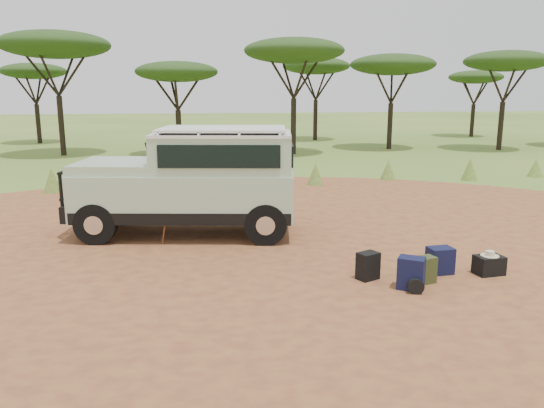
{
  "coord_description": "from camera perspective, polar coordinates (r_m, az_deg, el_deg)",
  "views": [
    {
      "loc": [
        -1.38,
        -9.97,
        3.35
      ],
      "look_at": [
        0.26,
        0.8,
        1.0
      ],
      "focal_mm": 35.0,
      "sensor_mm": 36.0,
      "label": 1
    }
  ],
  "objects": [
    {
      "name": "backpack_navy",
      "position": [
        9.41,
        14.73,
        -7.24
      ],
      "size": [
        0.53,
        0.5,
        0.57
      ],
      "primitive_type": "cube",
      "rotation": [
        0.0,
        0.0,
        -0.57
      ],
      "color": "#101334",
      "rests_on": "ground"
    },
    {
      "name": "acacia_treeline",
      "position": [
        29.89,
        -4.72,
        15.04
      ],
      "size": [
        46.7,
        13.2,
        6.26
      ],
      "color": "black",
      "rests_on": "ground"
    },
    {
      "name": "duffel_navy",
      "position": [
        10.36,
        17.62,
        -5.82
      ],
      "size": [
        0.47,
        0.36,
        0.5
      ],
      "primitive_type": "cube",
      "rotation": [
        0.0,
        0.0,
        0.07
      ],
      "color": "#101334",
      "rests_on": "ground"
    },
    {
      "name": "safari_vehicle",
      "position": [
        12.51,
        -8.44,
        2.2
      ],
      "size": [
        5.41,
        2.83,
        2.51
      ],
      "rotation": [
        0.0,
        0.0,
        -0.16
      ],
      "color": "#A5BEA2",
      "rests_on": "ground"
    },
    {
      "name": "safari_hat",
      "position": [
        10.58,
        22.4,
        -5.02
      ],
      "size": [
        0.33,
        0.33,
        0.1
      ],
      "color": "beige",
      "rests_on": "hard_case"
    },
    {
      "name": "ground",
      "position": [
        10.6,
        -0.76,
        -6.24
      ],
      "size": [
        140.0,
        140.0,
        0.0
      ],
      "primitive_type": "plane",
      "color": "#4B7228",
      "rests_on": "ground"
    },
    {
      "name": "stuff_sack",
      "position": [
        9.35,
        15.12,
        -8.38
      ],
      "size": [
        0.32,
        0.32,
        0.27
      ],
      "primitive_type": "cylinder",
      "rotation": [
        1.57,
        0.0,
        -0.21
      ],
      "color": "black",
      "rests_on": "ground"
    },
    {
      "name": "grass_fringe",
      "position": [
        18.93,
        -4.04,
        3.18
      ],
      "size": [
        36.6,
        1.6,
        0.9
      ],
      "color": "#4B7228",
      "rests_on": "ground"
    },
    {
      "name": "hard_case",
      "position": [
        10.64,
        22.3,
        -6.11
      ],
      "size": [
        0.54,
        0.41,
        0.36
      ],
      "primitive_type": "cube",
      "rotation": [
        0.0,
        0.0,
        0.11
      ],
      "color": "black",
      "rests_on": "ground"
    },
    {
      "name": "walking_staff",
      "position": [
        11.77,
        -11.16,
        -0.4
      ],
      "size": [
        0.36,
        0.16,
        1.67
      ],
      "primitive_type": "cylinder",
      "rotation": [
        0.19,
        0.0,
        1.22
      ],
      "color": "brown",
      "rests_on": "ground"
    },
    {
      "name": "backpack_olive",
      "position": [
        9.8,
        16.14,
        -6.82
      ],
      "size": [
        0.4,
        0.34,
        0.48
      ],
      "primitive_type": "cube",
      "rotation": [
        0.0,
        0.0,
        0.29
      ],
      "color": "#343C1C",
      "rests_on": "ground"
    },
    {
      "name": "dirt_clearing",
      "position": [
        10.6,
        -0.76,
        -6.22
      ],
      "size": [
        23.0,
        23.0,
        0.01
      ],
      "primitive_type": "cylinder",
      "color": "#9D6533",
      "rests_on": "ground"
    },
    {
      "name": "backpack_black",
      "position": [
        9.74,
        10.28,
        -6.58
      ],
      "size": [
        0.45,
        0.4,
        0.5
      ],
      "primitive_type": "cube",
      "rotation": [
        0.0,
        0.0,
        0.44
      ],
      "color": "black",
      "rests_on": "ground"
    }
  ]
}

